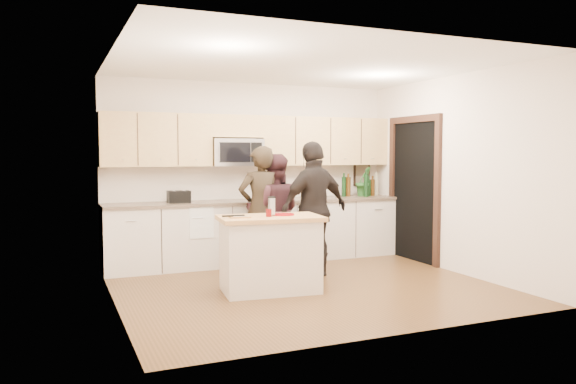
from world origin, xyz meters
name	(u,v)px	position (x,y,z in m)	size (l,w,h in m)	color
floor	(306,286)	(0.00, 0.00, 0.00)	(4.50, 4.50, 0.00)	brown
room_shell	(306,146)	(0.00, 0.00, 1.73)	(4.52, 4.02, 2.71)	beige
back_cabinetry	(258,231)	(0.00, 1.69, 0.47)	(4.50, 0.66, 0.94)	beige
upper_cabinetry	(257,140)	(0.03, 1.83, 1.84)	(4.50, 0.33, 0.75)	tan
microwave	(236,152)	(-0.31, 1.80, 1.65)	(0.76, 0.41, 0.40)	silver
doorway	(414,185)	(2.23, 0.90, 1.16)	(0.06, 1.25, 2.20)	black
framed_picture	(362,174)	(1.95, 1.98, 1.28)	(0.30, 0.03, 0.38)	black
dish_towel	(199,213)	(-0.95, 1.50, 0.80)	(0.34, 0.60, 0.48)	white
island	(270,254)	(-0.49, -0.06, 0.45)	(1.27, 0.83, 0.90)	beige
red_plate	(283,214)	(-0.31, -0.03, 0.91)	(0.26, 0.26, 0.02)	maroon
box_grater	(272,205)	(-0.47, -0.07, 1.03)	(0.08, 0.06, 0.22)	silver
drink_glass	(269,213)	(-0.53, -0.12, 0.95)	(0.07, 0.07, 0.09)	#660B0B
cutting_board	(240,217)	(-0.87, -0.07, 0.91)	(0.23, 0.19, 0.02)	tan
tongs	(233,216)	(-0.96, -0.11, 0.93)	(0.26, 0.03, 0.02)	black
knife	(241,216)	(-0.88, -0.15, 0.92)	(0.18, 0.02, 0.01)	silver
toaster	(179,197)	(-1.20, 1.67, 1.02)	(0.31, 0.21, 0.17)	black
bottle_cluster	(362,185)	(1.79, 1.70, 1.13)	(0.69, 0.29, 0.42)	black
orchid	(364,181)	(1.83, 1.72, 1.18)	(0.27, 0.21, 0.48)	#2E6F2C
woman_left	(260,209)	(-0.22, 1.01, 0.87)	(0.63, 0.42, 1.73)	black
woman_center	(274,212)	(0.01, 1.09, 0.81)	(0.79, 0.62, 1.63)	#32191D
woman_right	(314,209)	(0.35, 0.49, 0.90)	(1.05, 0.44, 1.80)	black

